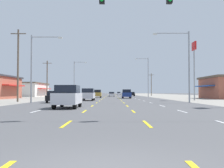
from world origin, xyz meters
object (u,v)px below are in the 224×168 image
(hatchback_far_left_distant_a, at_px, (95,94))
(streetlight_right_row_1, at_px, (147,75))
(sedan_far_right_farthest, at_px, (132,94))
(pole_sign_right_row_1, at_px, (194,57))
(sedan_center_turn_farther, at_px, (111,94))
(hatchback_inner_right_distant_b, at_px, (118,93))
(suv_inner_right_midfar, at_px, (126,94))
(streetlight_right_row_0, at_px, (184,61))
(hatchback_far_left_near, at_px, (55,97))
(suv_inner_left_nearest, at_px, (67,96))
(suv_inner_left_far, at_px, (97,94))
(suv_inner_left_mid, at_px, (88,94))
(streetlight_left_row_0, at_px, (34,63))
(streetlight_left_row_1, at_px, (75,77))

(hatchback_far_left_distant_a, bearing_deg, streetlight_right_row_1, -65.50)
(sedan_far_right_farthest, height_order, pole_sign_right_row_1, pole_sign_right_row_1)
(hatchback_far_left_distant_a, bearing_deg, sedan_center_turn_farther, -74.85)
(hatchback_far_left_distant_a, relative_size, pole_sign_right_row_1, 0.39)
(hatchback_inner_right_distant_b, distance_m, pole_sign_right_row_1, 88.83)
(sedan_center_turn_farther, xyz_separation_m, sedan_far_right_farthest, (7.10, 9.23, 0.00))
(suv_inner_right_midfar, height_order, streetlight_right_row_0, streetlight_right_row_0)
(hatchback_far_left_near, relative_size, suv_inner_right_midfar, 0.80)
(sedan_far_right_farthest, xyz_separation_m, streetlight_right_row_1, (2.61, -20.23, 5.39))
(suv_inner_left_nearest, xyz_separation_m, suv_inner_left_far, (0.18, 43.27, 0.00))
(suv_inner_left_nearest, bearing_deg, suv_inner_right_midfar, 78.96)
(hatchback_far_left_distant_a, bearing_deg, suv_inner_left_mid, -87.30)
(suv_inner_left_nearest, xyz_separation_m, suv_inner_right_midfar, (7.10, 36.38, 0.00))
(hatchback_inner_right_distant_b, bearing_deg, suv_inner_left_nearest, -93.77)
(suv_inner_right_midfar, bearing_deg, suv_inner_left_nearest, -101.04)
(hatchback_inner_right_distant_b, xyz_separation_m, streetlight_right_row_1, (6.24, -60.46, 5.36))
(hatchback_far_left_distant_a, bearing_deg, streetlight_left_row_0, -92.24)
(sedan_center_turn_farther, distance_m, sedan_far_right_farthest, 11.64)
(suv_inner_left_mid, distance_m, sedan_center_turn_farther, 40.21)
(hatchback_far_left_near, distance_m, hatchback_far_left_distant_a, 74.30)
(sedan_center_turn_farther, height_order, streetlight_left_row_1, streetlight_left_row_1)
(sedan_far_right_farthest, height_order, streetlight_left_row_0, streetlight_left_row_0)
(sedan_far_right_farthest, xyz_separation_m, streetlight_right_row_0, (2.40, -58.82, 4.70))
(suv_inner_left_mid, distance_m, suv_inner_right_midfar, 17.52)
(sedan_far_right_farthest, relative_size, streetlight_right_row_0, 0.49)
(hatchback_far_left_near, xyz_separation_m, suv_inner_left_mid, (3.54, 8.83, 0.24))
(suv_inner_right_midfar, xyz_separation_m, pole_sign_right_row_1, (10.79, -14.46, 6.31))
(hatchback_far_left_near, bearing_deg, streetlight_left_row_0, -163.44)
(sedan_far_right_farthest, bearing_deg, sedan_center_turn_farther, -127.59)
(suv_inner_left_mid, xyz_separation_m, streetlight_left_row_0, (-6.03, -9.57, 4.09))
(sedan_center_turn_farther, xyz_separation_m, hatchback_far_left_distant_a, (-6.89, 25.44, 0.03))
(suv_inner_left_far, height_order, streetlight_right_row_0, streetlight_right_row_0)
(hatchback_far_left_near, bearing_deg, suv_inner_left_far, 83.23)
(hatchback_inner_right_distant_b, bearing_deg, streetlight_right_row_0, -86.52)
(suv_inner_left_nearest, bearing_deg, suv_inner_left_far, 89.76)
(suv_inner_left_nearest, distance_m, hatchback_far_left_distant_a, 85.92)
(streetlight_right_row_0, distance_m, streetlight_right_row_1, 38.60)
(pole_sign_right_row_1, bearing_deg, streetlight_right_row_0, -112.67)
(streetlight_right_row_1, bearing_deg, suv_inner_left_mid, -114.97)
(sedan_center_turn_farther, bearing_deg, hatchback_far_left_distant_a, 105.15)
(suv_inner_left_far, distance_m, hatchback_far_left_distant_a, 42.72)
(hatchback_inner_right_distant_b, relative_size, streetlight_left_row_1, 0.40)
(sedan_center_turn_farther, relative_size, streetlight_left_row_0, 0.51)
(sedan_center_turn_farther, bearing_deg, hatchback_far_left_near, -98.54)
(hatchback_far_left_near, distance_m, sedan_center_turn_farther, 49.40)
(hatchback_inner_right_distant_b, distance_m, streetlight_right_row_1, 61.01)
(streetlight_right_row_0, bearing_deg, hatchback_far_left_near, 177.48)
(pole_sign_right_row_1, bearing_deg, hatchback_far_left_distant_a, 108.20)
(suv_inner_right_midfar, xyz_separation_m, sedan_far_right_farthest, (3.76, 33.26, -0.27))
(hatchback_far_left_near, distance_m, suv_inner_left_far, 31.93)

